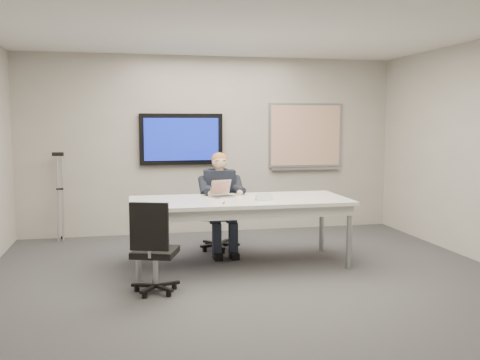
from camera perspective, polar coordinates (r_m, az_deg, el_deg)
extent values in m
cube|color=#3A3B3D|center=(5.88, 1.92, -11.28)|extent=(6.00, 6.00, 0.02)
cube|color=white|center=(5.71, 2.02, 16.62)|extent=(6.00, 6.00, 0.02)
cube|color=#A6A096|center=(8.56, -2.97, 3.74)|extent=(6.00, 0.02, 2.80)
cube|color=#A6A096|center=(2.83, 17.05, -1.57)|extent=(6.00, 0.02, 2.80)
cube|color=silver|center=(6.59, -0.02, -2.22)|extent=(2.68, 1.13, 0.04)
cube|color=silver|center=(6.60, -0.02, -2.99)|extent=(2.57, 1.02, 0.11)
cylinder|color=#9A9DA2|center=(6.07, -10.79, -7.03)|extent=(0.07, 0.07, 0.78)
cylinder|color=#9A9DA2|center=(6.60, 11.56, -5.98)|extent=(0.07, 0.07, 0.78)
cylinder|color=#9A9DA2|center=(6.98, -10.95, -5.29)|extent=(0.07, 0.07, 0.78)
cylinder|color=#9A9DA2|center=(7.45, 8.70, -4.53)|extent=(0.07, 0.07, 0.78)
cube|color=black|center=(8.44, -6.28, 4.35)|extent=(1.30, 0.08, 0.80)
cube|color=#0D1B96|center=(8.40, -6.25, 4.34)|extent=(1.16, 0.01, 0.66)
cube|color=#9A9DA2|center=(8.91, 6.97, 4.76)|extent=(1.25, 0.04, 1.05)
cube|color=white|center=(8.89, 7.02, 4.76)|extent=(1.18, 0.01, 0.98)
cube|color=#9A9DA2|center=(8.91, 7.00, 1.22)|extent=(1.18, 0.05, 0.04)
cylinder|color=#9A9DA2|center=(7.45, -2.25, -5.26)|extent=(0.06, 0.06, 0.37)
cube|color=black|center=(7.41, -2.26, -3.85)|extent=(0.59, 0.59, 0.07)
cube|color=black|center=(7.58, -2.08, -1.02)|extent=(0.43, 0.17, 0.54)
cylinder|color=#9A9DA2|center=(5.69, -8.99, -9.24)|extent=(0.06, 0.06, 0.34)
cube|color=black|center=(5.65, -9.02, -7.60)|extent=(0.54, 0.54, 0.07)
cube|color=black|center=(5.39, -9.67, -4.93)|extent=(0.39, 0.17, 0.48)
cube|color=black|center=(7.33, -2.23, -1.18)|extent=(0.44, 0.27, 0.58)
cube|color=#351F15|center=(7.20, -2.06, -1.07)|extent=(0.22, 0.04, 0.28)
sphere|color=#DCAF87|center=(7.26, -2.20, 1.99)|extent=(0.21, 0.21, 0.21)
ellipsoid|color=#995827|center=(7.27, -2.22, 2.24)|extent=(0.22, 0.22, 0.18)
cube|color=#A7A6A9|center=(6.73, -1.90, -1.78)|extent=(0.35, 0.30, 0.02)
cube|color=black|center=(6.72, -1.89, -1.72)|extent=(0.28, 0.22, 0.00)
cube|color=#A7A6A9|center=(6.85, -2.10, -0.78)|extent=(0.30, 0.18, 0.19)
cube|color=red|center=(6.84, -2.09, -0.77)|extent=(0.26, 0.15, 0.16)
cylinder|color=black|center=(6.25, -1.74, -2.43)|extent=(0.06, 0.13, 0.01)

